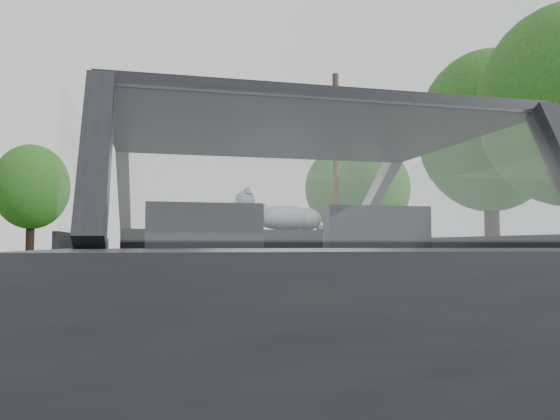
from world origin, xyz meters
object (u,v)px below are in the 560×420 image
subject_car (274,281)px  highway_sign (365,238)px  other_car (179,250)px  utility_pole (336,169)px  cat (287,216)px

subject_car → highway_sign: (7.10, 16.07, 0.42)m
subject_car → other_car: subject_car is taller
other_car → utility_pole: utility_pole is taller
highway_sign → utility_pole: bearing=103.6°
highway_sign → subject_car: bearing=-97.2°
cat → highway_sign: size_ratio=0.26×
subject_car → cat: subject_car is taller
highway_sign → utility_pole: size_ratio=0.27×
highway_sign → other_car: bearing=150.3°
other_car → utility_pole: (6.60, -2.91, 3.57)m
cat → highway_sign: highway_sign is taller
cat → subject_car: bearing=-114.2°
subject_car → utility_pole: size_ratio=0.47×
subject_car → utility_pole: utility_pole is taller
highway_sign → utility_pole: utility_pole is taller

